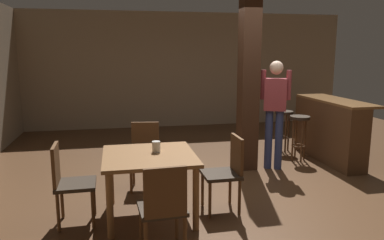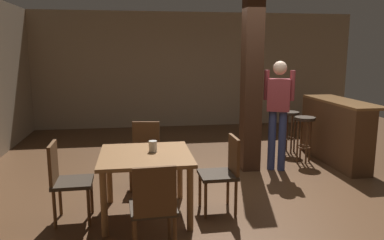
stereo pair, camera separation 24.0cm
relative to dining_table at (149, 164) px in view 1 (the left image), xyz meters
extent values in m
plane|color=#4C301C|center=(1.46, 0.68, -0.62)|extent=(10.80, 10.80, 0.00)
cube|color=gray|center=(1.46, 5.18, 0.78)|extent=(8.00, 0.10, 2.80)
cube|color=#382114|center=(1.69, 1.47, 0.78)|extent=(0.28, 0.28, 2.80)
cube|color=brown|center=(0.00, 0.00, 0.09)|extent=(1.02, 1.02, 0.04)
cylinder|color=brown|center=(0.44, 0.44, -0.28)|extent=(0.07, 0.07, 0.69)
cylinder|color=brown|center=(-0.44, 0.44, -0.28)|extent=(0.07, 0.07, 0.69)
cylinder|color=brown|center=(0.44, -0.44, -0.28)|extent=(0.07, 0.07, 0.69)
cylinder|color=brown|center=(-0.44, -0.44, -0.28)|extent=(0.07, 0.07, 0.69)
cube|color=#2D2319|center=(0.83, -0.03, -0.17)|extent=(0.42, 0.42, 0.04)
cube|color=brown|center=(1.02, -0.03, 0.05)|extent=(0.04, 0.38, 0.45)
cylinder|color=brown|center=(0.65, -0.21, -0.40)|extent=(0.04, 0.04, 0.43)
cylinder|color=brown|center=(0.65, 0.14, -0.40)|extent=(0.04, 0.04, 0.43)
cylinder|color=brown|center=(1.00, -0.20, -0.40)|extent=(0.04, 0.04, 0.43)
cylinder|color=brown|center=(1.00, 0.15, -0.40)|extent=(0.04, 0.04, 0.43)
cube|color=#2D2319|center=(-0.80, -0.03, -0.17)|extent=(0.43, 0.43, 0.04)
cube|color=brown|center=(-0.99, -0.03, 0.05)|extent=(0.04, 0.38, 0.45)
cylinder|color=brown|center=(-0.63, 0.15, -0.40)|extent=(0.04, 0.04, 0.43)
cylinder|color=brown|center=(-0.62, -0.20, -0.40)|extent=(0.04, 0.04, 0.43)
cylinder|color=brown|center=(-0.98, 0.14, -0.40)|extent=(0.04, 0.04, 0.43)
cylinder|color=brown|center=(-0.97, -0.21, -0.40)|extent=(0.04, 0.04, 0.43)
cube|color=#2D2319|center=(0.01, 0.87, -0.17)|extent=(0.48, 0.48, 0.04)
cube|color=brown|center=(0.04, 1.06, 0.05)|extent=(0.38, 0.09, 0.45)
cylinder|color=brown|center=(0.16, 0.67, -0.40)|extent=(0.04, 0.04, 0.43)
cylinder|color=brown|center=(-0.18, 0.72, -0.40)|extent=(0.04, 0.04, 0.43)
cylinder|color=brown|center=(0.21, 1.02, -0.40)|extent=(0.04, 0.04, 0.43)
cylinder|color=brown|center=(-0.13, 1.07, -0.40)|extent=(0.04, 0.04, 0.43)
cube|color=#2D2319|center=(0.04, -0.84, -0.17)|extent=(0.44, 0.44, 0.04)
cube|color=brown|center=(0.05, -1.03, 0.05)|extent=(0.38, 0.06, 0.45)
cylinder|color=brown|center=(-0.15, -0.67, -0.40)|extent=(0.04, 0.04, 0.43)
cylinder|color=brown|center=(0.20, -0.65, -0.40)|extent=(0.04, 0.04, 0.43)
cylinder|color=brown|center=(0.22, -1.00, -0.40)|extent=(0.04, 0.04, 0.43)
cylinder|color=beige|center=(0.09, 0.07, 0.17)|extent=(0.10, 0.10, 0.13)
cube|color=maroon|center=(2.10, 1.37, 0.58)|extent=(0.39, 0.33, 0.50)
sphere|color=beige|center=(2.10, 1.37, 0.99)|extent=(0.28, 0.28, 0.21)
cylinder|color=navy|center=(2.17, 1.34, -0.15)|extent=(0.16, 0.16, 0.95)
cylinder|color=navy|center=(2.03, 1.41, -0.15)|extent=(0.16, 0.16, 0.95)
cylinder|color=maroon|center=(2.28, 1.29, 0.73)|extent=(0.11, 0.11, 0.46)
cylinder|color=maroon|center=(1.93, 1.46, 0.73)|extent=(0.11, 0.11, 0.46)
cube|color=brown|center=(3.32, 1.64, 0.41)|extent=(0.56, 1.74, 0.04)
cube|color=#4C301C|center=(3.22, 1.64, -0.12)|extent=(0.36, 1.74, 1.01)
cylinder|color=#2D2319|center=(2.71, 1.70, 0.13)|extent=(0.34, 0.34, 0.05)
torus|color=brown|center=(2.71, 1.70, -0.36)|extent=(0.24, 0.24, 0.02)
cylinder|color=brown|center=(2.71, 1.81, -0.26)|extent=(0.03, 0.03, 0.73)
cylinder|color=brown|center=(2.71, 1.59, -0.26)|extent=(0.03, 0.03, 0.73)
cylinder|color=brown|center=(2.82, 1.70, -0.26)|extent=(0.03, 0.03, 0.73)
cylinder|color=brown|center=(2.60, 1.70, -0.26)|extent=(0.03, 0.03, 0.73)
cylinder|color=#2D2319|center=(2.73, 2.34, 0.12)|extent=(0.33, 0.33, 0.05)
torus|color=#422816|center=(2.73, 2.34, -0.36)|extent=(0.23, 0.23, 0.02)
cylinder|color=#422816|center=(2.73, 2.45, -0.26)|extent=(0.03, 0.03, 0.72)
cylinder|color=#422816|center=(2.73, 2.24, -0.26)|extent=(0.03, 0.03, 0.72)
cylinder|color=#422816|center=(2.83, 2.34, -0.26)|extent=(0.03, 0.03, 0.72)
cylinder|color=#422816|center=(2.62, 2.34, -0.26)|extent=(0.03, 0.03, 0.72)
camera|label=1|loc=(-0.34, -4.05, 1.25)|focal=35.00mm
camera|label=2|loc=(-0.11, -4.09, 1.25)|focal=35.00mm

